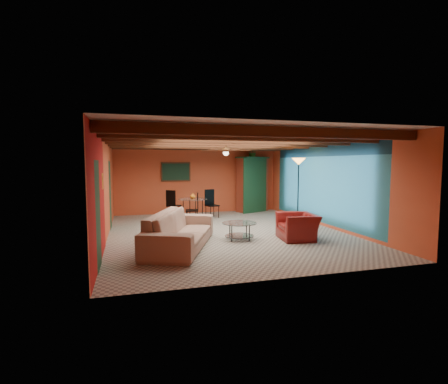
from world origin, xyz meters
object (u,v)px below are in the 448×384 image
object	(u,v)px
armoire	(252,185)
vase	(193,187)
sofa	(181,230)
floor_lamp	(298,191)
armchair	(298,226)
coffee_table	(239,231)
potted_plant	(253,152)
dining_table	(193,205)

from	to	relation	value
armoire	vase	xyz separation A→B (m)	(-2.73, -1.36, 0.05)
sofa	floor_lamp	bearing A→B (deg)	-41.47
armchair	floor_lamp	bearing A→B (deg)	159.23
armchair	coffee_table	size ratio (longest dim) A/B	1.16
potted_plant	vase	xyz separation A→B (m)	(-2.73, -1.36, -1.29)
floor_lamp	potted_plant	distance (m)	3.36
dining_table	potted_plant	bearing A→B (deg)	26.51
potted_plant	floor_lamp	bearing A→B (deg)	-81.58
coffee_table	dining_table	bearing A→B (deg)	100.47
armoire	vase	bearing A→B (deg)	-177.76
potted_plant	vase	world-z (taller)	potted_plant
sofa	potted_plant	distance (m)	6.60
dining_table	potted_plant	distance (m)	3.61
sofa	armchair	size ratio (longest dim) A/B	2.77
potted_plant	vase	size ratio (longest dim) A/B	2.47
dining_table	armoire	xyz separation A→B (m)	(2.73, 1.36, 0.57)
armoire	vase	distance (m)	3.06
dining_table	armoire	distance (m)	3.11
coffee_table	armoire	xyz separation A→B (m)	(2.12, 4.69, 0.86)
sofa	armoire	size ratio (longest dim) A/B	1.32
coffee_table	floor_lamp	xyz separation A→B (m)	(2.57, 1.65, 0.85)
armoire	potted_plant	bearing A→B (deg)	0.00
potted_plant	vase	bearing A→B (deg)	-153.49
armoire	floor_lamp	xyz separation A→B (m)	(0.45, -3.04, -0.01)
sofa	coffee_table	size ratio (longest dim) A/B	3.20
armoire	floor_lamp	size ratio (longest dim) A/B	1.01
coffee_table	potted_plant	world-z (taller)	potted_plant
sofa	dining_table	world-z (taller)	dining_table
coffee_table	vase	size ratio (longest dim) A/B	4.40
coffee_table	potted_plant	distance (m)	5.60
floor_lamp	armoire	bearing A→B (deg)	98.42
vase	coffee_table	bearing A→B (deg)	-79.53
potted_plant	dining_table	bearing A→B (deg)	-153.49
dining_table	armoire	size ratio (longest dim) A/B	0.92
armchair	coffee_table	bearing A→B (deg)	-96.77
coffee_table	dining_table	distance (m)	3.39
armoire	armchair	bearing A→B (deg)	-121.44
sofa	armchair	world-z (taller)	sofa
armchair	potted_plant	distance (m)	5.52
armchair	vase	world-z (taller)	vase
floor_lamp	vase	xyz separation A→B (m)	(-3.18, 1.68, 0.06)
sofa	vase	world-z (taller)	vase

